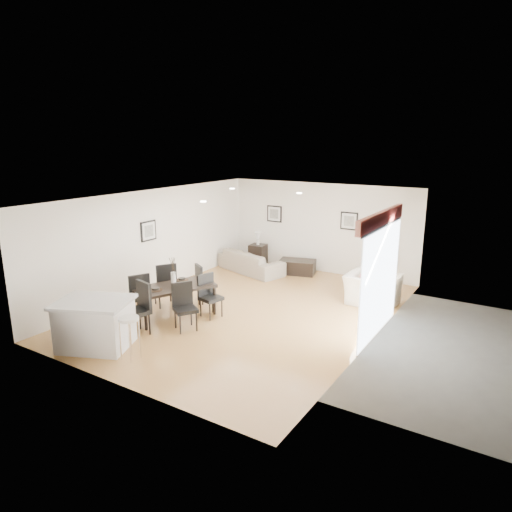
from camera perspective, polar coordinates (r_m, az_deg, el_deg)
The scene contains 26 objects.
ground at distance 10.91m, azimuth -0.85°, elevation -6.81°, with size 8.00×8.00×0.00m, color #B27E49.
wall_back at distance 13.95m, azimuth 8.09°, elevation 3.50°, with size 6.00×0.04×2.70m, color white.
wall_front at distance 7.61m, azimuth -17.53°, elevation -6.22°, with size 6.00×0.04×2.70m, color white.
wall_left at distance 12.35m, azimuth -12.66°, elevation 1.88°, with size 0.04×8.00×2.70m, color white.
wall_right at distance 9.28m, azimuth 14.90°, elevation -2.34°, with size 0.04×8.00×2.70m, color white.
ceiling at distance 10.25m, azimuth -0.90°, elevation 7.41°, with size 6.00×8.00×0.02m, color white.
sofa at distance 13.94m, azimuth -0.63°, elevation -0.70°, with size 2.22×0.87×0.65m, color gray.
armchair at distance 11.51m, azimuth 14.33°, elevation -4.09°, with size 1.19×1.04×0.77m, color silver.
dining_table at distance 10.50m, azimuth -10.22°, elevation -4.08°, with size 1.54×1.97×0.74m.
dining_chair_wnear at distance 10.61m, azimuth -14.48°, elevation -4.53°, with size 0.64×0.64×1.05m.
dining_chair_wfar at distance 11.19m, azimuth -11.25°, elevation -3.26°, with size 0.67×0.67×1.09m.
dining_chair_enear at distance 9.85m, azimuth -8.99°, elevation -5.87°, with size 0.62×0.62×1.01m.
dining_chair_efar at distance 10.48m, azimuth -5.95°, elevation -4.61°, with size 0.54×0.54×0.98m.
dining_chair_head at distance 9.77m, azimuth -14.38°, elevation -5.99°, with size 0.60×0.60×1.11m.
dining_chair_foot at distance 11.36m, azimuth -6.63°, elevation -3.16°, with size 0.60×0.60×0.97m.
vase at distance 10.39m, azimuth -10.31°, elevation -2.14°, with size 0.72×1.18×0.67m.
coffee_table at distance 13.84m, azimuth 5.19°, elevation -1.35°, with size 1.05×0.63×0.42m, color black.
side_table at distance 14.79m, azimuth 0.24°, elevation 0.20°, with size 0.49×0.49×0.65m, color black.
table_lamp at distance 14.66m, azimuth 0.25°, elevation 2.44°, with size 0.22×0.22×0.41m.
cushion at distance 11.38m, azimuth 13.70°, elevation -3.09°, with size 0.34×0.11×0.34m, color maroon.
kitchen_island at distance 9.44m, azimuth -19.47°, elevation -7.97°, with size 1.67×1.51×0.96m.
bar_stool at distance 8.68m, azimuth -15.61°, elevation -8.10°, with size 0.37×0.37×0.82m.
framed_print_back_left at distance 14.58m, azimuth 2.31°, elevation 5.29°, with size 0.52×0.04×0.52m.
framed_print_back_right at distance 13.54m, azimuth 11.56°, elevation 4.31°, with size 0.52×0.04×0.52m.
framed_print_left_wall at distance 12.13m, azimuth -13.30°, elevation 3.08°, with size 0.04×0.52×0.52m.
sliding_door at distance 9.49m, azimuth 15.31°, elevation -0.03°, with size 0.12×2.70×2.57m.
Camera 1 is at (5.53, -8.55, 3.93)m, focal length 32.00 mm.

